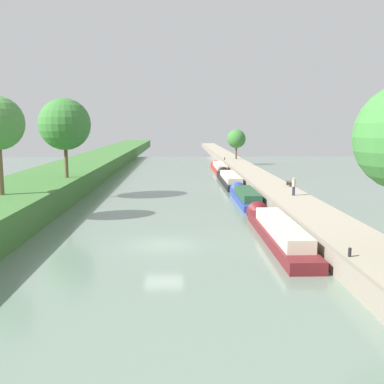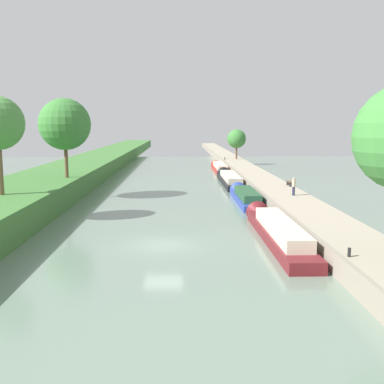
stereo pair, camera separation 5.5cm
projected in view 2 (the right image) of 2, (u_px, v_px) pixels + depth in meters
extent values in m
plane|color=slate|center=(163.00, 245.00, 28.76)|extent=(160.00, 160.00, 0.00)
cube|color=#9E937F|center=(336.00, 235.00, 28.97)|extent=(4.09, 260.00, 1.20)
cube|color=gray|center=(303.00, 235.00, 28.91)|extent=(0.25, 260.00, 1.25)
cube|color=maroon|center=(279.00, 236.00, 29.64)|extent=(1.99, 14.00, 0.71)
cube|color=beige|center=(281.00, 227.00, 28.84)|extent=(1.63, 9.80, 0.79)
cone|color=maroon|center=(259.00, 213.00, 37.15)|extent=(1.89, 1.19, 1.89)
cube|color=#283D93|center=(246.00, 200.00, 44.28)|extent=(1.99, 10.53, 0.59)
cube|color=#234C2D|center=(247.00, 194.00, 43.66)|extent=(1.64, 7.37, 0.75)
cone|color=#283D93|center=(239.00, 191.00, 50.07)|extent=(1.89, 1.20, 1.89)
cube|color=black|center=(230.00, 181.00, 58.48)|extent=(2.15, 15.01, 0.67)
cube|color=beige|center=(231.00, 177.00, 57.64)|extent=(1.76, 10.51, 0.70)
cone|color=black|center=(224.00, 174.00, 66.54)|extent=(2.04, 1.29, 2.04)
cube|color=maroon|center=(220.00, 169.00, 74.73)|extent=(1.83, 15.43, 0.59)
cube|color=beige|center=(220.00, 166.00, 73.87)|extent=(1.50, 10.80, 0.75)
cone|color=maroon|center=(216.00, 165.00, 82.90)|extent=(1.74, 1.10, 1.74)
cylinder|color=brown|center=(236.00, 151.00, 84.73)|extent=(0.35, 0.35, 2.87)
sphere|color=#387533|center=(237.00, 139.00, 84.38)|extent=(3.53, 3.53, 3.53)
cylinder|color=brown|center=(66.00, 158.00, 45.64)|extent=(0.36, 0.36, 3.98)
sphere|color=#387533|center=(65.00, 124.00, 45.13)|extent=(5.21, 5.21, 5.21)
cylinder|color=brown|center=(0.00, 167.00, 34.35)|extent=(0.47, 0.47, 4.36)
cylinder|color=#282D42|center=(293.00, 191.00, 41.21)|extent=(0.26, 0.26, 0.82)
cylinder|color=tan|center=(294.00, 183.00, 41.10)|extent=(0.34, 0.34, 0.62)
sphere|color=tan|center=(294.00, 179.00, 41.04)|extent=(0.22, 0.22, 0.22)
cylinder|color=black|center=(349.00, 252.00, 22.08)|extent=(0.16, 0.16, 0.45)
cylinder|color=black|center=(225.00, 159.00, 83.10)|extent=(0.16, 0.16, 0.45)
cube|color=#333338|center=(291.00, 185.00, 47.04)|extent=(0.40, 0.08, 0.41)
cube|color=#333338|center=(288.00, 183.00, 48.23)|extent=(0.40, 0.08, 0.41)
cube|color=brown|center=(290.00, 182.00, 47.60)|extent=(0.44, 1.50, 0.06)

